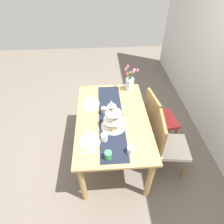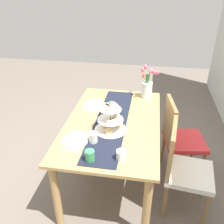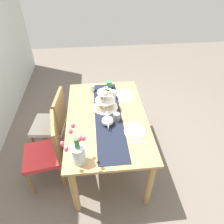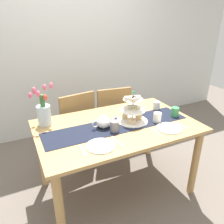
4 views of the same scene
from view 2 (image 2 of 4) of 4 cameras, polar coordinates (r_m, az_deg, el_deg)
name	(u,v)px [view 2 (image 2 of 4)]	position (r m, az deg, el deg)	size (l,w,h in m)	color
ground_plane	(113,177)	(2.91, 0.25, -14.89)	(8.00, 8.00, 0.00)	#6B6056
dining_table	(113,130)	(2.51, 0.28, -4.33)	(1.48, 0.92, 0.76)	tan
chair_left	(179,136)	(2.77, 15.27, -5.38)	(0.48, 0.48, 0.91)	olive
chair_right	(182,166)	(2.38, 16.07, -12.05)	(0.47, 0.47, 0.91)	olive
table_runner	(111,121)	(2.45, -0.14, -2.06)	(1.38, 0.31, 0.00)	black
tiered_cake_stand	(111,120)	(2.25, -0.34, -1.95)	(0.30, 0.30, 0.30)	beige
teapot	(115,109)	(2.53, 0.79, 0.62)	(0.24, 0.13, 0.14)	white
tulip_vase	(147,87)	(2.90, 8.19, 5.84)	(0.22, 0.21, 0.39)	silver
cream_jug	(121,155)	(1.95, 2.16, -10.03)	(0.08, 0.08, 0.09)	white
dinner_plate_left	(93,105)	(2.74, -4.47, 1.55)	(0.23, 0.23, 0.01)	white
fork_left	(96,100)	(2.86, -3.80, 2.87)	(0.02, 0.15, 0.01)	silver
knife_left	(90,112)	(2.61, -5.21, 0.04)	(0.01, 0.17, 0.01)	silver
dinner_plate_right	(75,141)	(2.19, -8.59, -6.66)	(0.23, 0.23, 0.01)	white
fork_right	(80,132)	(2.30, -7.53, -4.61)	(0.02, 0.15, 0.01)	silver
knife_right	(70,151)	(2.08, -9.76, -9.02)	(0.01, 0.17, 0.01)	silver
mug_grey	(104,112)	(2.50, -1.79, 0.01)	(0.08, 0.08, 0.10)	slate
mug_white_text	(93,138)	(2.13, -4.43, -5.97)	(0.08, 0.08, 0.10)	white
mug_orange	(90,156)	(1.94, -5.19, -10.14)	(0.08, 0.08, 0.10)	#389356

